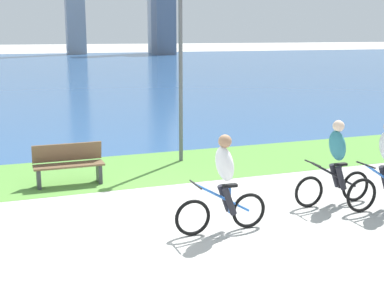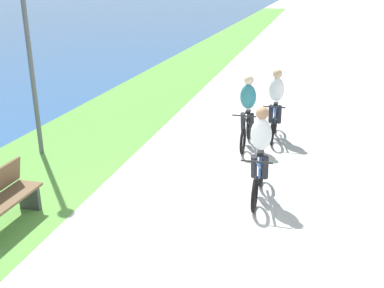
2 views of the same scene
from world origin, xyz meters
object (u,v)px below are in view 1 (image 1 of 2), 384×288
object	(u,v)px
bench_near_path	(69,165)
cyclist_lead	(224,184)
cyclist_trailing	(336,163)
lamppost_tall	(181,50)

from	to	relation	value
bench_near_path	cyclist_lead	bearing A→B (deg)	-60.88
cyclist_trailing	bench_near_path	xyz separation A→B (m)	(-4.66, 3.14, -0.38)
cyclist_lead	cyclist_trailing	bearing A→B (deg)	12.53
cyclist_lead	lamppost_tall	xyz separation A→B (m)	(0.95, 4.93, 2.01)
bench_near_path	cyclist_trailing	bearing A→B (deg)	-33.95
cyclist_lead	cyclist_trailing	distance (m)	2.66
bench_near_path	lamppost_tall	bearing A→B (deg)	21.96
cyclist_lead	bench_near_path	bearing A→B (deg)	119.12
lamppost_tall	cyclist_trailing	bearing A→B (deg)	-69.27
cyclist_trailing	lamppost_tall	world-z (taller)	lamppost_tall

